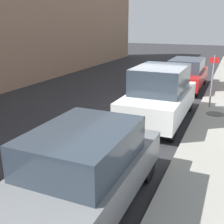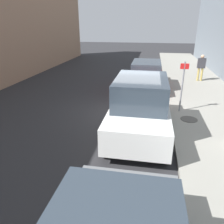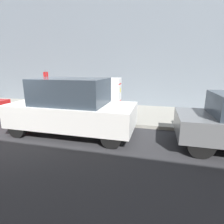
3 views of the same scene
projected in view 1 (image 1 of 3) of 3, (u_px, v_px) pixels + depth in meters
The scene contains 6 objects.
ground_plane at pixel (157, 107), 12.89m from camera, with size 80.00×80.00×0.00m, color #28282B.
manhole_cover at pixel (215, 114), 11.42m from camera, with size 0.70×0.70×0.02m, color #47443F.
street_sign_post at pixel (212, 79), 11.98m from camera, with size 0.36×0.07×2.25m.
parked_suv_red at pixel (186, 74), 16.23m from camera, with size 1.95×4.73×1.73m.
parked_van_white at pixel (160, 95), 10.79m from camera, with size 2.05×4.76×2.14m.
parked_suv_gray at pixel (84, 169), 5.58m from camera, with size 1.97×4.41×1.77m.
Camera 1 is at (-3.04, 12.14, 3.70)m, focal length 45.00 mm.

